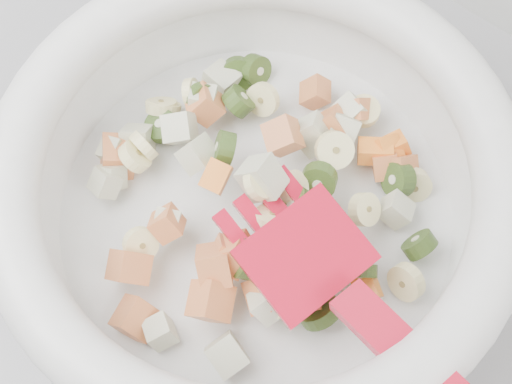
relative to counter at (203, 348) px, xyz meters
The scene contains 2 objects.
counter is the anchor object (origin of this frame).
mixing_bowl 0.51m from the counter, 17.54° to the left, with size 0.49×0.35×0.12m.
Camera 1 is at (0.21, 1.29, 1.42)m, focal length 55.00 mm.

